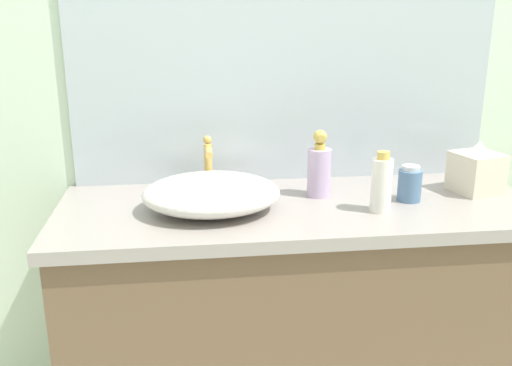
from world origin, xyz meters
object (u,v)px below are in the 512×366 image
Objects in this scene: perfume_bottle at (410,184)px; tissue_box at (476,170)px; soap_dispenser at (319,169)px; lotion_bottle at (382,184)px; sink_basin at (211,194)px.

tissue_box reaches higher than perfume_bottle.
soap_dispenser reaches higher than lotion_bottle.
perfume_bottle is at bearing 1.31° from sink_basin.
sink_basin is at bearing -164.49° from soap_dispenser.
lotion_bottle is at bearing -8.05° from sink_basin.
soap_dispenser reaches higher than sink_basin.
lotion_bottle is 0.40m from tissue_box.
tissue_box is (0.87, 0.08, 0.02)m from sink_basin.
sink_basin is at bearing 171.95° from lotion_bottle.
lotion_bottle is at bearing -158.61° from tissue_box.
sink_basin is 3.61× the size of perfume_bottle.
sink_basin is 0.36m from soap_dispenser.
tissue_box is at bearing 13.83° from perfume_bottle.
perfume_bottle is (0.12, 0.08, -0.03)m from lotion_bottle.
lotion_bottle reaches higher than tissue_box.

